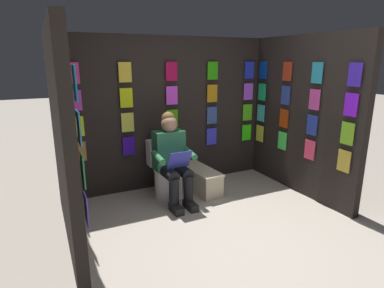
{
  "coord_description": "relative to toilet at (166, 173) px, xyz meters",
  "views": [
    {
      "loc": [
        1.71,
        2.3,
        1.85
      ],
      "look_at": [
        0.09,
        -1.09,
        0.85
      ],
      "focal_mm": 29.98,
      "sensor_mm": 36.0,
      "label": 1
    }
  ],
  "objects": [
    {
      "name": "person_reading",
      "position": [
        -0.01,
        0.23,
        0.27
      ],
      "size": [
        0.53,
        0.69,
        1.19
      ],
      "rotation": [
        0.0,
        0.0,
        0.03
      ],
      "color": "#286B42",
      "rests_on": "ground"
    },
    {
      "name": "display_wall_right",
      "position": [
        1.31,
        0.63,
        0.76
      ],
      "size": [
        0.14,
        1.99,
        2.17
      ],
      "color": "black",
      "rests_on": "ground"
    },
    {
      "name": "display_wall_back",
      "position": [
        -0.24,
        -0.41,
        0.76
      ],
      "size": [
        3.1,
        0.14,
        2.17
      ],
      "color": "black",
      "rests_on": "ground"
    },
    {
      "name": "toilet",
      "position": [
        0.0,
        0.0,
        0.0
      ],
      "size": [
        0.41,
        0.56,
        0.77
      ],
      "rotation": [
        0.0,
        0.0,
        0.03
      ],
      "color": "white",
      "rests_on": "ground"
    },
    {
      "name": "display_wall_left",
      "position": [
        -1.79,
        0.63,
        0.76
      ],
      "size": [
        0.14,
        1.99,
        2.17
      ],
      "color": "black",
      "rests_on": "ground"
    },
    {
      "name": "ground_plane",
      "position": [
        -0.24,
        1.62,
        -0.33
      ],
      "size": [
        30.0,
        30.0,
        0.0
      ],
      "primitive_type": "plane",
      "color": "#B2A899"
    },
    {
      "name": "comic_longbox_near",
      "position": [
        -0.5,
        0.05,
        -0.16
      ],
      "size": [
        0.37,
        0.84,
        0.34
      ],
      "rotation": [
        0.0,
        0.0,
        0.08
      ],
      "color": "beige",
      "rests_on": "ground"
    }
  ]
}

